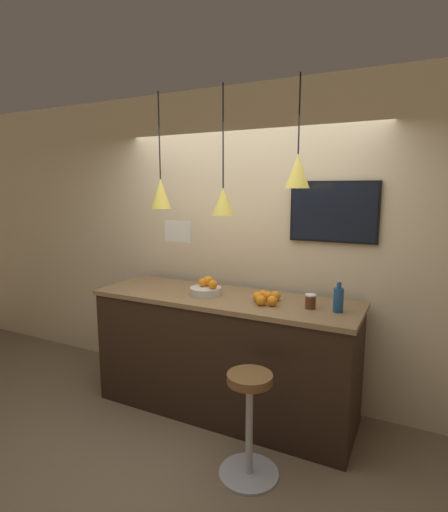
% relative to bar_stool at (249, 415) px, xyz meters
% --- Properties ---
extents(ground_plane, '(14.00, 14.00, 0.00)m').
position_rel_bar_stool_xyz_m(ground_plane, '(-0.53, -0.02, -0.45)').
color(ground_plane, '#756047').
extents(back_wall, '(8.00, 0.06, 2.90)m').
position_rel_bar_stool_xyz_m(back_wall, '(-0.53, 1.15, 1.00)').
color(back_wall, beige).
rests_on(back_wall, ground_plane).
extents(service_counter, '(2.31, 0.74, 1.06)m').
position_rel_bar_stool_xyz_m(service_counter, '(-0.53, 0.67, 0.08)').
color(service_counter, black).
rests_on(service_counter, ground_plane).
extents(bar_stool, '(0.42, 0.42, 0.75)m').
position_rel_bar_stool_xyz_m(bar_stool, '(0.00, 0.00, 0.00)').
color(bar_stool, '#B7B7BC').
rests_on(bar_stool, ground_plane).
extents(fruit_bowl, '(0.27, 0.27, 0.15)m').
position_rel_bar_stool_xyz_m(fruit_bowl, '(-0.70, 0.66, 0.66)').
color(fruit_bowl, beige).
rests_on(fruit_bowl, service_counter).
extents(orange_pile, '(0.23, 0.27, 0.09)m').
position_rel_bar_stool_xyz_m(orange_pile, '(-0.14, 0.64, 0.65)').
color(orange_pile, orange).
rests_on(orange_pile, service_counter).
extents(juice_bottle, '(0.07, 0.07, 0.23)m').
position_rel_bar_stool_xyz_m(juice_bottle, '(0.44, 0.64, 0.71)').
color(juice_bottle, navy).
rests_on(juice_bottle, service_counter).
extents(spread_jar, '(0.08, 0.08, 0.11)m').
position_rel_bar_stool_xyz_m(spread_jar, '(0.23, 0.64, 0.67)').
color(spread_jar, '#562D19').
rests_on(spread_jar, service_counter).
extents(pendant_lamp_left, '(0.18, 0.18, 1.01)m').
position_rel_bar_stool_xyz_m(pendant_lamp_left, '(-1.15, 0.66, 1.48)').
color(pendant_lamp_left, black).
extents(pendant_lamp_middle, '(0.19, 0.19, 1.05)m').
position_rel_bar_stool_xyz_m(pendant_lamp_middle, '(-0.53, 0.66, 1.42)').
color(pendant_lamp_middle, black).
extents(pendant_lamp_right, '(0.18, 0.18, 0.83)m').
position_rel_bar_stool_xyz_m(pendant_lamp_right, '(0.09, 0.66, 1.66)').
color(pendant_lamp_right, black).
extents(mounted_tv, '(0.73, 0.04, 0.51)m').
position_rel_bar_stool_xyz_m(mounted_tv, '(0.28, 1.10, 1.33)').
color(mounted_tv, black).
extents(hanging_menu_board, '(0.24, 0.01, 0.17)m').
position_rel_bar_stool_xyz_m(hanging_menu_board, '(-0.80, 0.38, 1.18)').
color(hanging_menu_board, silver).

